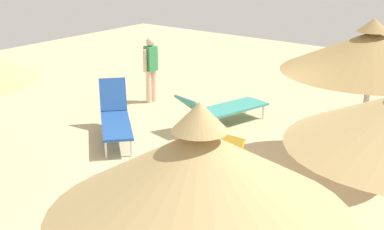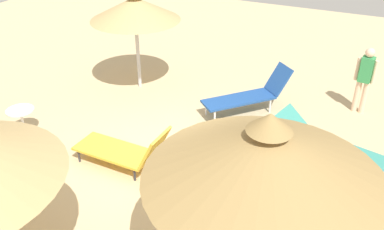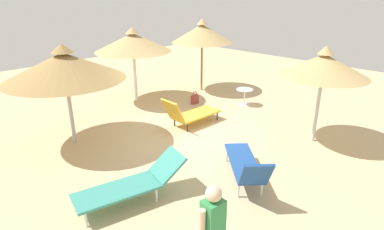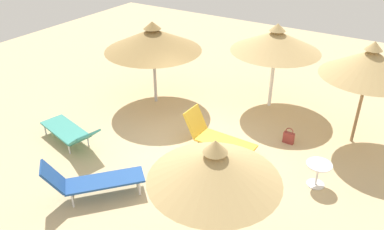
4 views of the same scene
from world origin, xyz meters
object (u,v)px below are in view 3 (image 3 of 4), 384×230
(parasol_umbrella_near_left, at_px, (64,66))
(lounge_chair_far_right, at_px, (246,166))
(parasol_umbrella_near_right, at_px, (133,42))
(side_table_round, at_px, (244,94))
(parasol_umbrella_far_left, at_px, (202,33))
(lounge_chair_edge, at_px, (133,183))
(lounge_chair_front, at_px, (190,113))
(parasol_umbrella_back, at_px, (324,65))
(handbag, at_px, (195,99))

(parasol_umbrella_near_left, distance_m, lounge_chair_far_right, 4.98)
(parasol_umbrella_near_right, distance_m, side_table_round, 4.29)
(parasol_umbrella_far_left, relative_size, lounge_chair_edge, 1.26)
(parasol_umbrella_far_left, xyz_separation_m, lounge_chair_front, (2.97, 2.29, -1.87))
(lounge_chair_far_right, bearing_deg, parasol_umbrella_back, 179.12)
(parasol_umbrella_far_left, distance_m, handbag, 2.73)
(parasol_umbrella_back, bearing_deg, side_table_round, -108.86)
(parasol_umbrella_near_left, xyz_separation_m, side_table_round, (-5.64, 1.44, -1.68))
(parasol_umbrella_near_right, bearing_deg, parasol_umbrella_far_left, 164.16)
(parasol_umbrella_far_left, bearing_deg, lounge_chair_far_right, 50.76)
(parasol_umbrella_back, relative_size, lounge_chair_edge, 1.15)
(parasol_umbrella_near_right, distance_m, handbag, 2.93)
(parasol_umbrella_near_left, distance_m, side_table_round, 6.06)
(parasol_umbrella_far_left, distance_m, side_table_round, 3.01)
(lounge_chair_front, xyz_separation_m, handbag, (-1.53, -1.28, -0.22))
(parasol_umbrella_near_left, relative_size, lounge_chair_far_right, 1.54)
(parasol_umbrella_near_right, distance_m, lounge_chair_front, 3.52)
(parasol_umbrella_back, distance_m, side_table_round, 3.63)
(parasol_umbrella_back, xyz_separation_m, lounge_chair_far_right, (3.03, -0.05, -1.62))
(lounge_chair_front, xyz_separation_m, lounge_chair_edge, (3.37, 1.84, -0.00))
(side_table_round, bearing_deg, lounge_chair_front, -1.34)
(parasol_umbrella_near_left, height_order, lounge_chair_front, parasol_umbrella_near_left)
(lounge_chair_edge, height_order, handbag, lounge_chair_edge)
(parasol_umbrella_back, xyz_separation_m, side_table_round, (-1.04, -3.05, -1.67))
(lounge_chair_edge, relative_size, handbag, 4.77)
(parasol_umbrella_back, height_order, lounge_chair_far_right, parasol_umbrella_back)
(lounge_chair_edge, bearing_deg, side_table_round, -163.55)
(parasol_umbrella_back, bearing_deg, parasol_umbrella_near_left, -44.33)
(handbag, bearing_deg, lounge_chair_front, 39.72)
(lounge_chair_front, relative_size, lounge_chair_edge, 0.84)
(lounge_chair_far_right, distance_m, side_table_round, 5.06)
(parasol_umbrella_near_left, xyz_separation_m, parasol_umbrella_near_right, (-3.25, -1.68, 0.05))
(lounge_chair_edge, bearing_deg, lounge_chair_front, -151.33)
(lounge_chair_front, distance_m, lounge_chair_edge, 3.84)
(parasol_umbrella_near_right, bearing_deg, lounge_chair_edge, 53.33)
(parasol_umbrella_back, relative_size, parasol_umbrella_near_right, 0.96)
(lounge_chair_edge, xyz_separation_m, handbag, (-4.91, -3.12, -0.22))
(parasol_umbrella_near_left, distance_m, parasol_umbrella_back, 6.43)
(parasol_umbrella_back, distance_m, lounge_chair_front, 3.89)
(lounge_chair_far_right, height_order, lounge_chair_front, lounge_chair_far_right)
(parasol_umbrella_near_left, xyz_separation_m, lounge_chair_edge, (0.40, 3.22, -1.69))
(lounge_chair_front, height_order, lounge_chair_edge, lounge_chair_front)
(handbag, bearing_deg, parasol_umbrella_near_left, -1.31)
(parasol_umbrella_near_right, height_order, lounge_chair_front, parasol_umbrella_near_right)
(side_table_round, bearing_deg, parasol_umbrella_near_right, -52.53)
(handbag, bearing_deg, parasol_umbrella_far_left, -144.67)
(lounge_chair_far_right, height_order, side_table_round, lounge_chair_far_right)
(parasol_umbrella_near_left, xyz_separation_m, parasol_umbrella_back, (-4.60, 4.49, -0.00))
(parasol_umbrella_far_left, bearing_deg, lounge_chair_edge, 33.11)
(lounge_chair_far_right, bearing_deg, side_table_round, -143.59)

